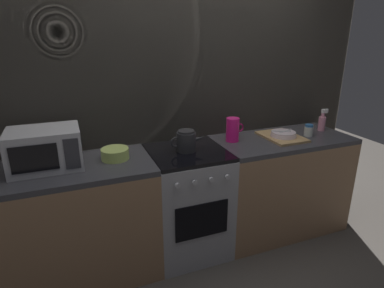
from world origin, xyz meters
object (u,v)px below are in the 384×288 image
at_px(spray_bottle, 322,122).
at_px(pitcher, 233,130).
at_px(stove_unit, 188,202).
at_px(dish_pile, 282,135).
at_px(microwave, 45,149).
at_px(spice_jar, 309,130).
at_px(kettle, 186,141).
at_px(mixing_bowl, 115,154).

bearing_deg(spray_bottle, pitcher, 178.09).
distance_m(stove_unit, dish_pile, 1.00).
xyz_separation_m(microwave, spray_bottle, (2.37, 0.00, -0.06)).
height_order(pitcher, spray_bottle, spray_bottle).
relative_size(microwave, dish_pile, 1.15).
height_order(stove_unit, spice_jar, spice_jar).
bearing_deg(spray_bottle, kettle, -177.92).
height_order(mixing_bowl, dish_pile, mixing_bowl).
bearing_deg(microwave, spray_bottle, 0.10).
relative_size(stove_unit, microwave, 1.96).
bearing_deg(stove_unit, spray_bottle, 2.25).
height_order(stove_unit, kettle, kettle).
relative_size(kettle, spice_jar, 2.71).
height_order(kettle, mixing_bowl, kettle).
xyz_separation_m(stove_unit, kettle, (-0.01, 0.00, 0.53)).
height_order(microwave, mixing_bowl, microwave).
bearing_deg(spray_bottle, dish_pile, -172.69).
bearing_deg(kettle, spray_bottle, 2.08).
bearing_deg(kettle, mixing_bowl, 176.93).
height_order(stove_unit, dish_pile, dish_pile).
xyz_separation_m(pitcher, dish_pile, (0.44, -0.09, -0.08)).
xyz_separation_m(microwave, dish_pile, (1.89, -0.06, -0.11)).
xyz_separation_m(stove_unit, mixing_bowl, (-0.55, 0.03, 0.49)).
xyz_separation_m(kettle, spice_jar, (1.14, -0.04, -0.03)).
height_order(microwave, spray_bottle, microwave).
bearing_deg(kettle, stove_unit, -28.61).
distance_m(pitcher, dish_pile, 0.46).
distance_m(stove_unit, kettle, 0.53).
height_order(stove_unit, spray_bottle, spray_bottle).
bearing_deg(spice_jar, spray_bottle, 21.83).
bearing_deg(dish_pile, mixing_bowl, 178.35).
bearing_deg(spice_jar, microwave, 177.63).
bearing_deg(mixing_bowl, spice_jar, -2.44).
bearing_deg(pitcher, spray_bottle, -1.91).
distance_m(spice_jar, spray_bottle, 0.25).
bearing_deg(mixing_bowl, stove_unit, -3.41).
height_order(mixing_bowl, pitcher, pitcher).
bearing_deg(spice_jar, kettle, 177.87).
relative_size(stove_unit, kettle, 3.16).
distance_m(microwave, spice_jar, 2.14).
xyz_separation_m(microwave, pitcher, (1.45, 0.04, -0.03)).
height_order(microwave, pitcher, microwave).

